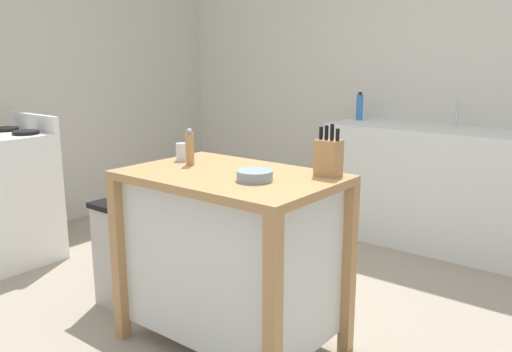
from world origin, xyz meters
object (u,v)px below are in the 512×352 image
(bottle_hand_soap, at_px, (360,107))
(stove, at_px, (3,198))
(kitchen_island, at_px, (231,251))
(sink_faucet, at_px, (457,113))
(bowl_ceramic_small, at_px, (255,175))
(drinking_cup, at_px, (183,152))
(trash_bin, at_px, (129,254))
(pepper_grinder, at_px, (190,148))
(knife_block, at_px, (329,157))

(bottle_hand_soap, bearing_deg, stove, -123.94)
(kitchen_island, height_order, sink_faucet, sink_faucet)
(sink_faucet, bearing_deg, bowl_ceramic_small, -93.73)
(drinking_cup, distance_m, trash_bin, 0.73)
(pepper_grinder, height_order, stove, pepper_grinder)
(trash_bin, distance_m, sink_faucet, 2.63)
(knife_block, xyz_separation_m, trash_bin, (-1.16, -0.28, -0.67))
(pepper_grinder, bearing_deg, bowl_ceramic_small, -8.24)
(pepper_grinder, xyz_separation_m, trash_bin, (-0.47, -0.06, -0.67))
(bowl_ceramic_small, height_order, pepper_grinder, pepper_grinder)
(drinking_cup, relative_size, trash_bin, 0.15)
(pepper_grinder, height_order, bottle_hand_soap, bottle_hand_soap)
(trash_bin, bearing_deg, sink_faucet, 64.29)
(sink_faucet, height_order, bottle_hand_soap, bottle_hand_soap)
(kitchen_island, relative_size, sink_faucet, 4.71)
(bowl_ceramic_small, bearing_deg, drinking_cup, 167.57)
(stove, bearing_deg, bowl_ceramic_small, 2.30)
(knife_block, relative_size, sink_faucet, 1.11)
(drinking_cup, height_order, sink_faucet, sink_faucet)
(pepper_grinder, distance_m, bottle_hand_soap, 2.17)
(bottle_hand_soap, relative_size, stove, 0.23)
(pepper_grinder, relative_size, trash_bin, 0.30)
(kitchen_island, height_order, bowl_ceramic_small, bowl_ceramic_small)
(trash_bin, height_order, sink_faucet, sink_faucet)
(drinking_cup, height_order, pepper_grinder, pepper_grinder)
(bowl_ceramic_small, relative_size, sink_faucet, 0.75)
(trash_bin, bearing_deg, pepper_grinder, 7.55)
(drinking_cup, distance_m, pepper_grinder, 0.14)
(kitchen_island, bearing_deg, bowl_ceramic_small, -15.05)
(stove, bearing_deg, pepper_grinder, 5.24)
(bottle_hand_soap, bearing_deg, bowl_ceramic_small, -73.99)
(kitchen_island, distance_m, trash_bin, 0.78)
(kitchen_island, bearing_deg, drinking_cup, 168.80)
(bowl_ceramic_small, xyz_separation_m, bottle_hand_soap, (-0.64, 2.23, 0.10))
(knife_block, distance_m, sink_faucet, 2.00)
(drinking_cup, xyz_separation_m, pepper_grinder, (0.12, -0.06, 0.04))
(knife_block, distance_m, trash_bin, 1.37)
(kitchen_island, height_order, trash_bin, kitchen_island)
(drinking_cup, bearing_deg, knife_block, 11.20)
(drinking_cup, height_order, bottle_hand_soap, bottle_hand_soap)
(bottle_hand_soap, bearing_deg, sink_faucet, 3.96)
(pepper_grinder, distance_m, trash_bin, 0.82)
(pepper_grinder, xyz_separation_m, stove, (-1.72, -0.16, -0.52))
(bottle_hand_soap, bearing_deg, pepper_grinder, -85.74)
(sink_faucet, distance_m, bottle_hand_soap, 0.79)
(bowl_ceramic_small, distance_m, drinking_cup, 0.61)
(knife_block, distance_m, bowl_ceramic_small, 0.36)
(drinking_cup, bearing_deg, bowl_ceramic_small, -12.43)
(trash_bin, relative_size, bottle_hand_soap, 2.69)
(kitchen_island, height_order, pepper_grinder, pepper_grinder)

